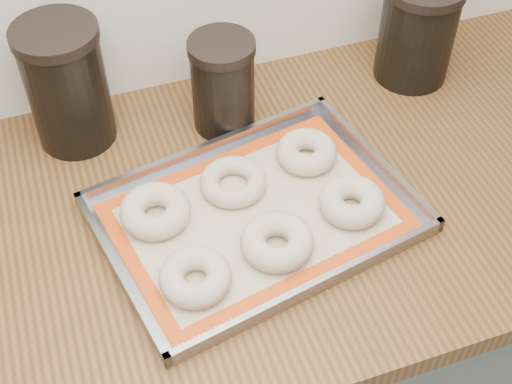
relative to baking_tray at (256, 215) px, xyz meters
name	(u,v)px	position (x,y,z in m)	size (l,w,h in m)	color
cabinet	(284,342)	(0.07, 0.04, -0.48)	(3.00, 0.65, 0.86)	slate
countertop	(292,198)	(0.07, 0.04, -0.03)	(3.06, 0.68, 0.04)	brown
baking_tray	(256,215)	(0.00, 0.00, 0.00)	(0.51, 0.41, 0.03)	gray
baking_mat	(256,216)	(0.00, 0.00, 0.00)	(0.47, 0.36, 0.00)	#C6B793
bagel_front_left	(195,277)	(-0.12, -0.09, 0.02)	(0.10, 0.10, 0.04)	#C1B196
bagel_front_mid	(277,242)	(0.01, -0.07, 0.02)	(0.11, 0.11, 0.04)	#C1B196
bagel_front_right	(352,202)	(0.14, -0.04, 0.02)	(0.10, 0.10, 0.04)	#C1B196
bagel_back_left	(155,211)	(-0.15, 0.04, 0.02)	(0.11, 0.11, 0.04)	#C1B196
bagel_back_mid	(233,182)	(-0.01, 0.07, 0.01)	(0.10, 0.10, 0.03)	#C1B196
bagel_back_right	(306,152)	(0.12, 0.09, 0.02)	(0.10, 0.10, 0.04)	#C1B196
canister_left	(67,85)	(-0.23, 0.28, 0.10)	(0.14, 0.14, 0.22)	black
canister_mid	(223,84)	(0.02, 0.22, 0.08)	(0.11, 0.11, 0.17)	black
canister_right	(417,31)	(0.39, 0.24, 0.09)	(0.14, 0.14, 0.19)	black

